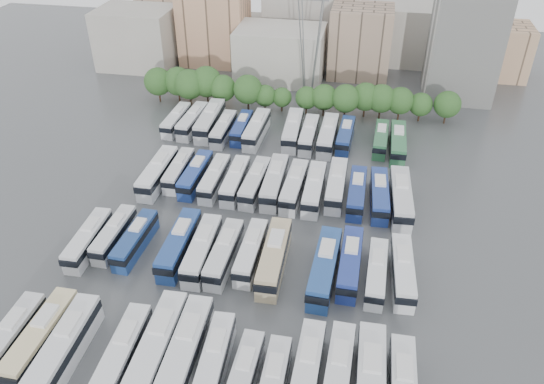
% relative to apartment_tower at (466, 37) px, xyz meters
% --- Properties ---
extents(ground, '(220.00, 220.00, 0.00)m').
position_rel_apartment_tower_xyz_m(ground, '(-34.00, -58.00, -13.00)').
color(ground, '#424447').
rests_on(ground, ground).
extents(tree_line, '(65.76, 8.00, 8.34)m').
position_rel_apartment_tower_xyz_m(tree_line, '(-36.90, -15.87, -8.59)').
color(tree_line, black).
rests_on(tree_line, ground).
extents(city_buildings, '(102.00, 35.00, 20.00)m').
position_rel_apartment_tower_xyz_m(city_buildings, '(-41.46, 13.86, -5.13)').
color(city_buildings, '#9E998E').
rests_on(city_buildings, ground).
extents(apartment_tower, '(14.00, 14.00, 26.00)m').
position_rel_apartment_tower_xyz_m(apartment_tower, '(0.00, 0.00, 0.00)').
color(apartment_tower, silver).
rests_on(apartment_tower, ground).
extents(electricity_pylon, '(9.00, 6.91, 33.83)m').
position_rel_apartment_tower_xyz_m(electricity_pylon, '(-32.00, -8.00, 5.66)').
color(electricity_pylon, slate).
rests_on(electricity_pylon, ground).
extents(bus_r0_s0, '(2.69, 11.95, 3.74)m').
position_rel_apartment_tower_xyz_m(bus_r0_s0, '(-55.59, -83.04, -11.16)').
color(bus_r0_s0, silver).
rests_on(bus_r0_s0, ground).
extents(bus_r0_s1, '(2.85, 12.64, 3.96)m').
position_rel_apartment_tower_xyz_m(bus_r0_s1, '(-52.16, -82.20, -11.06)').
color(bus_r0_s1, beige).
rests_on(bus_r0_s1, ground).
extents(bus_r0_s2, '(3.18, 13.19, 4.12)m').
position_rel_apartment_tower_xyz_m(bus_r0_s2, '(-48.84, -83.00, -10.98)').
color(bus_r0_s2, silver).
rests_on(bus_r0_s2, ground).
extents(bus_r0_s4, '(3.09, 12.23, 3.81)m').
position_rel_apartment_tower_xyz_m(bus_r0_s4, '(-42.32, -82.57, -11.13)').
color(bus_r0_s4, silver).
rests_on(bus_r0_s4, ground).
extents(bus_r0_s5, '(3.28, 13.59, 4.24)m').
position_rel_apartment_tower_xyz_m(bus_r0_s5, '(-38.87, -80.93, -10.92)').
color(bus_r0_s5, silver).
rests_on(bus_r0_s5, ground).
extents(bus_r0_s6, '(3.29, 13.51, 4.22)m').
position_rel_apartment_tower_xyz_m(bus_r0_s6, '(-35.69, -80.99, -10.93)').
color(bus_r0_s6, silver).
rests_on(bus_r0_s6, ground).
extents(bus_r0_s7, '(3.07, 11.63, 3.61)m').
position_rel_apartment_tower_xyz_m(bus_r0_s7, '(-32.33, -81.54, -11.23)').
color(bus_r0_s7, silver).
rests_on(bus_r0_s7, ground).
extents(bus_r0_s8, '(2.62, 11.03, 3.45)m').
position_rel_apartment_tower_xyz_m(bus_r0_s8, '(-28.84, -83.11, -11.31)').
color(bus_r0_s8, silver).
rests_on(bus_r0_s8, ground).
extents(bus_r0_s10, '(2.82, 12.08, 3.78)m').
position_rel_apartment_tower_xyz_m(bus_r0_s10, '(-22.42, -81.15, -11.14)').
color(bus_r0_s10, silver).
rests_on(bus_r0_s10, ground).
extents(bus_r0_s11, '(2.97, 12.04, 3.75)m').
position_rel_apartment_tower_xyz_m(bus_r0_s11, '(-19.20, -80.83, -11.16)').
color(bus_r0_s11, silver).
rests_on(bus_r0_s11, ground).
extents(bus_r0_s12, '(3.11, 13.58, 4.25)m').
position_rel_apartment_tower_xyz_m(bus_r0_s12, '(-15.86, -81.54, -10.91)').
color(bus_r0_s12, silver).
rests_on(bus_r0_s12, ground).
extents(bus_r1_s0, '(2.82, 11.49, 3.58)m').
position_rel_apartment_tower_xyz_m(bus_r1_s0, '(-55.24, -65.04, -11.24)').
color(bus_r1_s0, silver).
rests_on(bus_r1_s0, ground).
extents(bus_r1_s1, '(2.49, 10.86, 3.40)m').
position_rel_apartment_tower_xyz_m(bus_r1_s1, '(-52.29, -63.15, -11.33)').
color(bus_r1_s1, silver).
rests_on(bus_r1_s1, ground).
extents(bus_r1_s2, '(2.80, 11.17, 3.48)m').
position_rel_apartment_tower_xyz_m(bus_r1_s2, '(-48.83, -63.80, -11.29)').
color(bus_r1_s2, navy).
rests_on(bus_r1_s2, ground).
extents(bus_r1_s4, '(2.92, 12.73, 3.98)m').
position_rel_apartment_tower_xyz_m(bus_r1_s4, '(-42.38, -63.84, -11.04)').
color(bus_r1_s4, navy).
rests_on(bus_r1_s4, ground).
extents(bus_r1_s5, '(3.00, 12.43, 3.88)m').
position_rel_apartment_tower_xyz_m(bus_r1_s5, '(-38.96, -64.38, -11.09)').
color(bus_r1_s5, silver).
rests_on(bus_r1_s5, ground).
extents(bus_r1_s6, '(2.83, 11.92, 3.72)m').
position_rel_apartment_tower_xyz_m(bus_r1_s6, '(-35.87, -64.40, -11.17)').
color(bus_r1_s6, silver).
rests_on(bus_r1_s6, ground).
extents(bus_r1_s7, '(2.62, 11.49, 3.60)m').
position_rel_apartment_tower_xyz_m(bus_r1_s7, '(-32.40, -63.39, -11.23)').
color(bus_r1_s7, silver).
rests_on(bus_r1_s7, ground).
extents(bus_r1_s8, '(3.13, 13.36, 4.18)m').
position_rel_apartment_tower_xyz_m(bus_r1_s8, '(-29.07, -64.18, -10.95)').
color(bus_r1_s8, tan).
rests_on(bus_r1_s8, ground).
extents(bus_r1_s10, '(3.43, 13.37, 4.16)m').
position_rel_apartment_tower_xyz_m(bus_r1_s10, '(-22.30, -64.90, -10.96)').
color(bus_r1_s10, navy).
rests_on(bus_r1_s10, ground).
extents(bus_r1_s11, '(2.85, 12.20, 3.82)m').
position_rel_apartment_tower_xyz_m(bus_r1_s11, '(-19.11, -63.23, -11.13)').
color(bus_r1_s11, navy).
rests_on(bus_r1_s11, ground).
extents(bus_r1_s12, '(2.75, 11.16, 3.48)m').
position_rel_apartment_tower_xyz_m(bus_r1_s12, '(-15.65, -64.30, -11.29)').
color(bus_r1_s12, silver).
rests_on(bus_r1_s12, ground).
extents(bus_r1_s13, '(3.14, 12.05, 3.75)m').
position_rel_apartment_tower_xyz_m(bus_r1_s13, '(-12.35, -63.51, -11.16)').
color(bus_r1_s13, silver).
rests_on(bus_r1_s13, ground).
extents(bus_r2_s1, '(2.83, 12.97, 4.07)m').
position_rel_apartment_tower_xyz_m(bus_r2_s1, '(-51.95, -46.90, -11.00)').
color(bus_r2_s1, white).
rests_on(bus_r2_s1, ground).
extents(bus_r2_s2, '(2.56, 11.06, 3.46)m').
position_rel_apartment_tower_xyz_m(bus_r2_s2, '(-48.95, -45.10, -11.30)').
color(bus_r2_s2, silver).
rests_on(bus_r2_s2, ground).
extents(bus_r2_s3, '(2.87, 11.77, 3.67)m').
position_rel_apartment_tower_xyz_m(bus_r2_s3, '(-45.74, -45.96, -11.20)').
color(bus_r2_s3, navy).
rests_on(bus_r2_s3, ground).
extents(bus_r2_s4, '(2.63, 11.50, 3.60)m').
position_rel_apartment_tower_xyz_m(bus_r2_s4, '(-42.34, -46.49, -11.23)').
color(bus_r2_s4, silver).
rests_on(bus_r2_s4, ground).
extents(bus_r2_s5, '(2.61, 11.65, 3.65)m').
position_rel_apartment_tower_xyz_m(bus_r2_s5, '(-38.82, -46.55, -11.21)').
color(bus_r2_s5, silver).
rests_on(bus_r2_s5, ground).
extents(bus_r2_s6, '(3.16, 12.08, 3.76)m').
position_rel_apartment_tower_xyz_m(bus_r2_s6, '(-35.50, -46.55, -11.16)').
color(bus_r2_s6, silver).
rests_on(bus_r2_s6, ground).
extents(bus_r2_s7, '(2.97, 12.88, 4.03)m').
position_rel_apartment_tower_xyz_m(bus_r2_s7, '(-32.41, -46.02, -11.02)').
color(bus_r2_s7, silver).
rests_on(bus_r2_s7, ground).
extents(bus_r2_s8, '(3.10, 12.37, 3.85)m').
position_rel_apartment_tower_xyz_m(bus_r2_s8, '(-29.11, -46.60, -11.11)').
color(bus_r2_s8, silver).
rests_on(bus_r2_s8, ground).
extents(bus_r2_s9, '(2.70, 12.33, 3.87)m').
position_rel_apartment_tower_xyz_m(bus_r2_s9, '(-25.89, -46.70, -11.10)').
color(bus_r2_s9, silver).
rests_on(bus_r2_s9, ground).
extents(bus_r2_s10, '(2.72, 12.44, 3.90)m').
position_rel_apartment_tower_xyz_m(bus_r2_s10, '(-22.54, -44.96, -11.08)').
color(bus_r2_s10, silver).
rests_on(bus_r2_s10, ground).
extents(bus_r2_s11, '(2.64, 11.81, 3.70)m').
position_rel_apartment_tower_xyz_m(bus_r2_s11, '(-19.19, -46.41, -11.18)').
color(bus_r2_s11, navy).
rests_on(bus_r2_s11, ground).
extents(bus_r2_s12, '(3.24, 12.22, 3.80)m').
position_rel_apartment_tower_xyz_m(bus_r2_s12, '(-15.67, -46.49, -11.14)').
color(bus_r2_s12, navy).
rests_on(bus_r2_s12, ground).
extents(bus_r2_s13, '(3.55, 13.68, 4.26)m').
position_rel_apartment_tower_xyz_m(bus_r2_s13, '(-12.43, -46.93, -10.91)').
color(bus_r2_s13, silver).
rests_on(bus_r2_s13, ground).
extents(bus_r3_s0, '(2.73, 11.25, 3.51)m').
position_rel_apartment_tower_xyz_m(bus_r3_s0, '(-55.66, -27.20, -11.28)').
color(bus_r3_s0, silver).
rests_on(bus_r3_s0, ground).
extents(bus_r3_s1, '(3.22, 12.12, 3.77)m').
position_rel_apartment_tower_xyz_m(bus_r3_s1, '(-52.30, -27.20, -11.15)').
color(bus_r3_s1, silver).
rests_on(bus_r3_s1, ground).
extents(bus_r3_s2, '(3.18, 13.67, 4.27)m').
position_rel_apartment_tower_xyz_m(bus_r3_s2, '(-48.83, -26.93, -10.90)').
color(bus_r3_s2, silver).
rests_on(bus_r3_s2, ground).
extents(bus_r3_s3, '(2.63, 11.36, 3.55)m').
position_rel_apartment_tower_xyz_m(bus_r3_s3, '(-45.48, -29.21, -11.26)').
color(bus_r3_s3, silver).
rests_on(bus_r3_s3, ground).
extents(bus_r3_s4, '(2.42, 10.81, 3.39)m').
position_rel_apartment_tower_xyz_m(bus_r3_s4, '(-42.23, -27.91, -11.34)').
color(bus_r3_s4, navy).
rests_on(bus_r3_s4, ground).
extents(bus_r3_s5, '(3.11, 12.59, 3.93)m').
position_rel_apartment_tower_xyz_m(bus_r3_s5, '(-39.15, -28.50, -11.07)').
color(bus_r3_s5, silver).
rests_on(bus_r3_s5, ground).
extents(bus_r3_s7, '(3.31, 13.03, 4.06)m').
position_rel_apartment_tower_xyz_m(bus_r3_s7, '(-32.34, -27.58, -11.01)').
color(bus_r3_s7, silver).
rests_on(bus_r3_s7, ground).
extents(bus_r3_s8, '(2.59, 11.80, 3.70)m').
position_rel_apartment_tower_xyz_m(bus_r3_s8, '(-29.13, -28.55, -11.18)').
color(bus_r3_s8, silver).
rests_on(bus_r3_s8, ground).
extents(bus_r3_s9, '(3.02, 12.88, 4.03)m').
position_rel_apartment_tower_xyz_m(bus_r3_s9, '(-25.56, -28.42, -11.02)').
color(bus_r3_s9, silver).
rests_on(bus_r3_s9, ground).
extents(bus_r3_s10, '(2.98, 11.55, 3.60)m').
position_rel_apartment_tower_xyz_m(bus_r3_s10, '(-22.35, -27.51, -11.23)').
color(bus_r3_s10, navy).
rests_on(bus_r3_s10, ground).
extents(bus_r3_s12, '(2.83, 11.21, 3.49)m').
position_rel_apartment_tower_xyz_m(bus_r3_s12, '(-15.84, -27.57, -11.28)').
color(bus_r3_s12, '#2A633C').
rests_on(bus_r3_s12, ground).
extents(bus_r3_s13, '(2.76, 12.45, 3.90)m').
position_rel_apartment_tower_xyz_m(bus_r3_s13, '(-12.74, -28.83, -11.08)').
color(bus_r3_s13, '#2D6A40').
rests_on(bus_r3_s13, ground).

